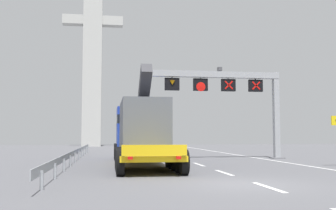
% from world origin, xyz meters
% --- Properties ---
extents(ground, '(112.00, 112.00, 0.00)m').
position_xyz_m(ground, '(0.00, 0.00, 0.00)').
color(ground, '#5B5B60').
extents(lane_markings, '(0.20, 43.18, 0.01)m').
position_xyz_m(lane_markings, '(0.49, 14.29, 0.01)').
color(lane_markings, silver).
rests_on(lane_markings, ground).
extents(edge_line_right, '(0.20, 63.00, 0.01)m').
position_xyz_m(edge_line_right, '(6.20, 12.00, 0.01)').
color(edge_line_right, silver).
rests_on(edge_line_right, ground).
extents(overhead_lane_gantry, '(9.99, 0.90, 6.63)m').
position_xyz_m(overhead_lane_gantry, '(4.07, 14.23, 5.06)').
color(overhead_lane_gantry, '#9EA0A5').
rests_on(overhead_lane_gantry, ground).
extents(heavy_haul_truck_yellow, '(3.03, 14.06, 5.30)m').
position_xyz_m(heavy_haul_truck_yellow, '(-2.87, 10.71, 1.99)').
color(heavy_haul_truck_yellow, yellow).
rests_on(heavy_haul_truck_yellow, ground).
extents(guardrail_left, '(0.13, 31.31, 0.76)m').
position_xyz_m(guardrail_left, '(-6.83, 13.65, 0.56)').
color(guardrail_left, '#999EA3').
rests_on(guardrail_left, ground).
extents(bridge_pylon_distant, '(9.00, 2.00, 30.70)m').
position_xyz_m(bridge_pylon_distant, '(-7.26, 46.76, 15.74)').
color(bridge_pylon_distant, '#B7B7B2').
rests_on(bridge_pylon_distant, ground).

